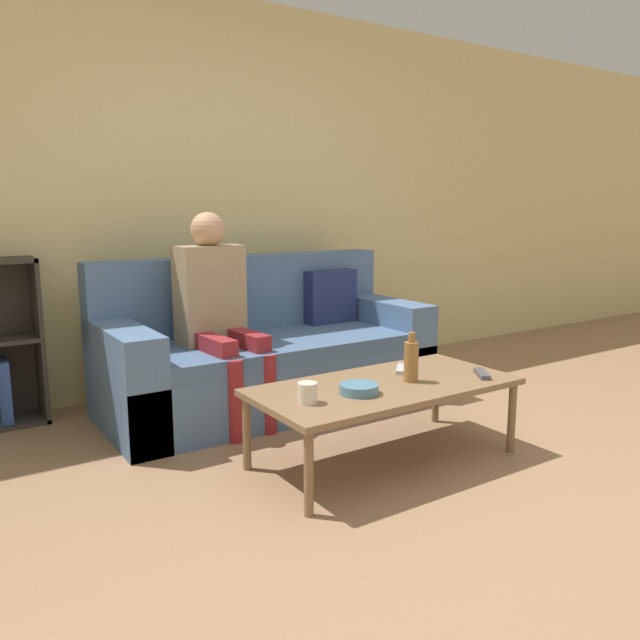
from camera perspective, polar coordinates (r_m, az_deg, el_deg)
ground_plane at (r=2.69m, az=11.75°, el=-17.09°), size 22.00×22.00×0.00m
wall_back at (r=4.37m, az=-10.40°, el=11.08°), size 12.00×0.06×2.60m
couch at (r=3.90m, az=-4.86°, el=-3.40°), size 2.00×0.85×0.92m
coffee_table at (r=3.04m, az=5.92°, el=-6.37°), size 1.29×0.62×0.39m
person_adult at (r=3.60m, az=-9.48°, el=1.60°), size 0.39×0.62×1.20m
cup_near at (r=2.71m, az=-1.16°, el=-6.68°), size 0.09×0.09×0.09m
tv_remote_0 at (r=3.26m, az=7.47°, el=-4.48°), size 0.15×0.16×0.02m
tv_remote_1 at (r=3.25m, az=14.60°, el=-4.78°), size 0.13×0.17×0.02m
snack_bowl at (r=2.85m, az=3.59°, el=-6.30°), size 0.18×0.18×0.05m
bottle at (r=3.06m, az=8.33°, el=-3.71°), size 0.07×0.07×0.24m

